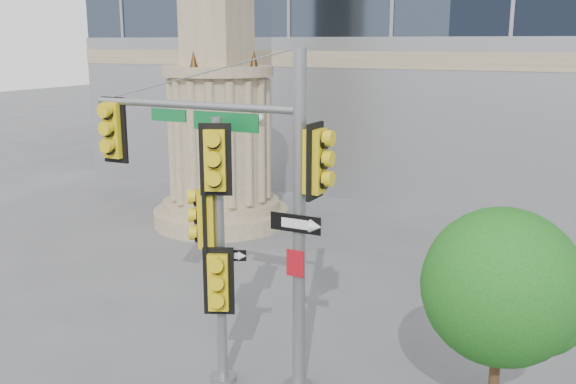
% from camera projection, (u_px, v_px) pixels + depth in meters
% --- Properties ---
extents(monument, '(4.40, 4.40, 16.60)m').
position_uv_depth(monument, '(217.00, 52.00, 19.92)').
color(monument, gray).
rests_on(monument, ground).
extents(main_signal_pole, '(4.47, 0.54, 5.76)m').
position_uv_depth(main_signal_pole, '(243.00, 182.00, 10.64)').
color(main_signal_pole, slate).
rests_on(main_signal_pole, ground).
extents(secondary_signal_pole, '(0.88, 0.64, 4.66)m').
position_uv_depth(secondary_signal_pole, '(215.00, 234.00, 10.58)').
color(secondary_signal_pole, slate).
rests_on(secondary_signal_pole, ground).
extents(street_tree, '(2.31, 2.26, 3.61)m').
position_uv_depth(street_tree, '(504.00, 293.00, 9.06)').
color(street_tree, gray).
rests_on(street_tree, ground).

